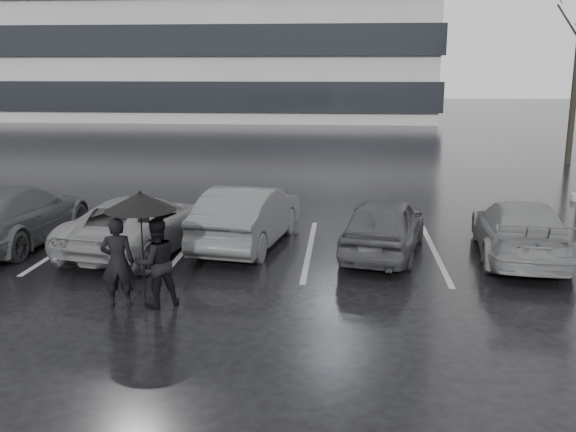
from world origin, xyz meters
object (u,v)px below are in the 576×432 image
at_px(car_west_a, 248,216).
at_px(car_west_c, 14,215).
at_px(car_west_b, 141,224).
at_px(car_east, 520,230).
at_px(car_main, 384,226).
at_px(pedestrian_left, 118,262).
at_px(pedestrian_right, 157,263).

bearing_deg(car_west_a, car_west_c, 13.31).
relative_size(car_west_b, car_east, 1.03).
distance_m(car_main, car_west_a, 3.11).
xyz_separation_m(car_main, pedestrian_left, (-4.71, -3.59, 0.14)).
xyz_separation_m(car_west_a, pedestrian_left, (-1.64, -4.06, 0.08)).
bearing_deg(car_west_a, car_east, -175.76).
bearing_deg(car_west_a, pedestrian_right, 85.44).
xyz_separation_m(car_west_c, car_east, (11.39, -0.12, -0.07)).
xyz_separation_m(car_west_c, pedestrian_right, (4.44, -3.61, 0.07)).
height_order(car_west_c, pedestrian_left, pedestrian_left).
relative_size(car_west_c, pedestrian_left, 3.08).
xyz_separation_m(car_west_b, car_west_c, (-3.10, 0.27, 0.08)).
bearing_deg(car_east, car_west_a, 1.42).
height_order(car_west_b, pedestrian_left, pedestrian_left).
distance_m(car_west_a, car_east, 5.99).
height_order(car_west_a, car_west_c, car_west_c).
bearing_deg(car_west_c, car_main, -178.45).
distance_m(car_west_b, car_west_c, 3.12).
relative_size(car_east, pedestrian_right, 2.81).
relative_size(car_west_b, pedestrian_right, 2.90).
relative_size(car_west_c, pedestrian_right, 3.12).
bearing_deg(car_east, car_west_c, 5.73).
bearing_deg(pedestrian_left, car_main, -154.11).
distance_m(car_main, car_east, 2.90).
height_order(car_west_b, car_east, car_east).
height_order(car_east, pedestrian_left, pedestrian_left).
height_order(car_main, car_east, car_main).
bearing_deg(pedestrian_right, pedestrian_left, -27.91).
distance_m(car_east, pedestrian_left, 8.40).
xyz_separation_m(car_west_a, car_west_c, (-5.42, -0.39, 0.00)).
relative_size(car_west_a, car_west_b, 0.95).
xyz_separation_m(car_main, car_west_b, (-5.39, -0.19, -0.02)).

